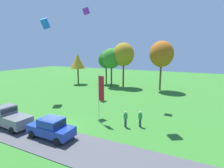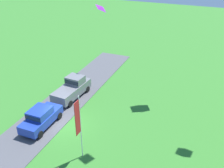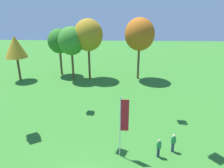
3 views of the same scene
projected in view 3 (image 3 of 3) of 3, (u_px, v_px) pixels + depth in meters
The scene contains 8 objects.
person_beside_suv at pixel (173, 143), 18.63m from camera, with size 0.36×0.24×1.71m.
person_watching_sky at pixel (159, 148), 17.99m from camera, with size 0.36×0.24×1.71m.
tree_far_right at pixel (15, 47), 34.04m from camera, with size 3.45×3.45×7.28m.
tree_lone_near at pixel (59, 41), 36.60m from camera, with size 3.78×3.78×7.98m.
tree_far_left at pixel (71, 41), 34.15m from camera, with size 4.06×4.06×8.57m.
tree_left_of_center at pixel (88, 35), 34.35m from camera, with size 4.60×4.60×9.72m.
tree_center_back at pixel (140, 34), 34.07m from camera, with size 4.69×4.69×9.91m.
flag_banner at pixel (123, 120), 17.19m from camera, with size 0.71×0.08×5.49m.
Camera 3 is at (2.89, -11.61, 12.24)m, focal length 35.00 mm.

